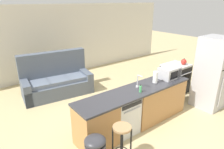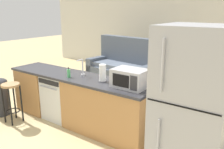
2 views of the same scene
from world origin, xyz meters
name	(u,v)px [view 1 (image 1 of 2)]	position (x,y,z in m)	size (l,w,h in m)	color
ground_plane	(130,127)	(0.00, 0.00, 0.00)	(24.00, 24.00, 0.00)	tan
wall_back	(61,41)	(0.30, 4.20, 1.30)	(10.00, 0.06, 2.60)	silver
kitchen_counter	(139,107)	(0.24, 0.00, 0.42)	(2.94, 0.66, 0.90)	#B77F47
dishwasher	(122,114)	(-0.25, 0.00, 0.42)	(0.58, 0.61, 0.84)	silver
stove_range	(175,78)	(2.35, 0.55, 0.45)	(0.76, 0.68, 0.90)	black
refrigerator	(213,73)	(2.35, -0.55, 0.94)	(0.72, 0.73, 1.89)	#B7B7BC
microwave	(169,73)	(1.26, 0.00, 1.04)	(0.50, 0.37, 0.28)	#B7B7BC
sink_faucet	(138,82)	(0.24, 0.06, 1.03)	(0.07, 0.18, 0.30)	silver
paper_towel_roll	(155,77)	(0.74, 0.00, 1.04)	(0.14, 0.14, 0.28)	#4C4C51
soap_bottle	(141,89)	(0.12, -0.14, 0.97)	(0.06, 0.06, 0.18)	#4CB266
kettle	(184,62)	(2.52, 0.42, 0.99)	(0.21, 0.17, 0.19)	red
bar_stool	(122,137)	(-0.83, -0.67, 0.54)	(0.32, 0.32, 0.74)	tan
couch	(56,81)	(-0.60, 2.70, 0.39)	(2.10, 1.15, 1.27)	#515B6B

